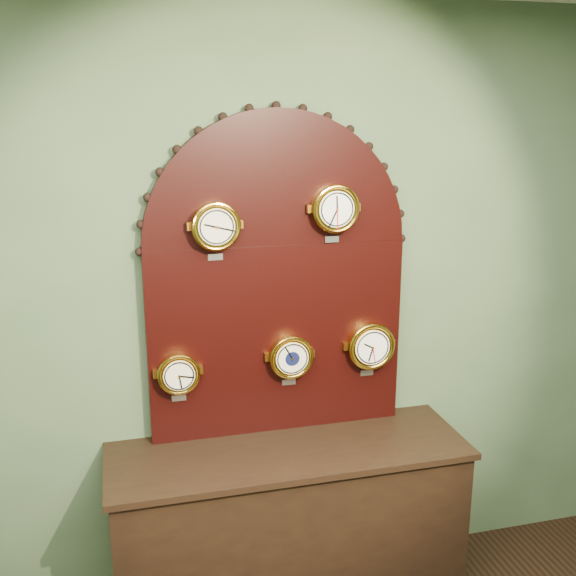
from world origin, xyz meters
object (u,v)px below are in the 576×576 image
object	(u,v)px
arabic_clock	(335,208)
barometer	(291,356)
shop_counter	(289,531)
tide_clock	(370,346)
roman_clock	(216,226)
display_board	(277,267)
hygrometer	(178,373)

from	to	relation	value
arabic_clock	barometer	distance (m)	0.71
shop_counter	tide_clock	xyz separation A→B (m)	(0.44, 0.15, 0.83)
tide_clock	roman_clock	bearing A→B (deg)	179.96
arabic_clock	roman_clock	bearing A→B (deg)	179.99
shop_counter	arabic_clock	bearing A→B (deg)	31.61
shop_counter	display_board	distance (m)	1.25
arabic_clock	hygrometer	distance (m)	1.01
hygrometer	display_board	bearing A→B (deg)	7.95
shop_counter	barometer	xyz separation A→B (m)	(0.05, 0.15, 0.81)
arabic_clock	barometer	xyz separation A→B (m)	(-0.20, 0.00, -0.68)
shop_counter	display_board	bearing A→B (deg)	90.00
arabic_clock	tide_clock	distance (m)	0.69
tide_clock	arabic_clock	bearing A→B (deg)	179.90
shop_counter	tide_clock	size ratio (longest dim) A/B	5.68
roman_clock	barometer	xyz separation A→B (m)	(0.33, -0.00, -0.63)
roman_clock	arabic_clock	distance (m)	0.54
hygrometer	barometer	world-z (taller)	barometer
hygrometer	tide_clock	size ratio (longest dim) A/B	0.86
roman_clock	barometer	world-z (taller)	roman_clock
hygrometer	barometer	bearing A→B (deg)	-0.07
display_board	tide_clock	xyz separation A→B (m)	(0.44, -0.07, -0.39)
shop_counter	tide_clock	bearing A→B (deg)	19.20
roman_clock	arabic_clock	size ratio (longest dim) A/B	0.98
hygrometer	barometer	distance (m)	0.52
roman_clock	hygrometer	distance (m)	0.68
hygrometer	tide_clock	xyz separation A→B (m)	(0.91, -0.00, 0.05)
shop_counter	arabic_clock	distance (m)	1.52
display_board	barometer	xyz separation A→B (m)	(0.05, -0.07, -0.41)
display_board	roman_clock	world-z (taller)	display_board
roman_clock	hygrometer	bearing A→B (deg)	179.81
display_board	tide_clock	bearing A→B (deg)	-8.62
shop_counter	barometer	world-z (taller)	barometer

